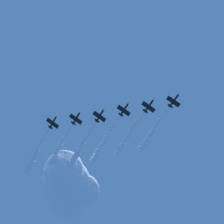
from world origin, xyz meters
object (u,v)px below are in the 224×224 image
jet_port_inner (127,138)px  jet_port_outer (35,156)px  jet_lead (151,133)px  jet_starboard_inner (101,145)px  jet_starboard_mid (58,149)px  jet_port_mid (80,148)px

jet_port_inner → jet_port_outer: (20.69, 55.62, 2.32)m
jet_port_inner → jet_port_outer: bearing=69.6°
jet_port_inner → jet_port_outer: jet_port_outer is taller
jet_lead → jet_starboard_inner: jet_starboard_inner is taller
jet_starboard_mid → jet_port_outer: bearing=65.4°
jet_port_mid → jet_port_outer: size_ratio=0.94×
jet_port_inner → jet_starboard_inner: 16.80m
jet_port_inner → jet_starboard_mid: 43.61m
jet_port_mid → jet_starboard_inner: bearing=-99.4°
jet_lead → jet_port_outer: jet_port_outer is taller
jet_port_mid → jet_port_outer: 30.23m
jet_port_mid → jet_starboard_mid: 14.53m
jet_lead → jet_starboard_inner: 31.19m
jet_starboard_mid → jet_port_outer: size_ratio=0.93×
jet_port_outer → jet_lead: bearing=-109.6°
jet_lead → jet_starboard_mid: bearing=71.7°
jet_starboard_inner → jet_port_outer: size_ratio=1.02×
jet_starboard_inner → jet_starboard_mid: bearing=76.9°
jet_starboard_inner → jet_port_outer: (12.75, 40.86, 1.04)m
jet_starboard_inner → jet_starboard_mid: 27.18m
jet_lead → jet_port_inner: (4.17, 13.98, -0.64)m
jet_lead → jet_port_mid: bearing=71.1°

